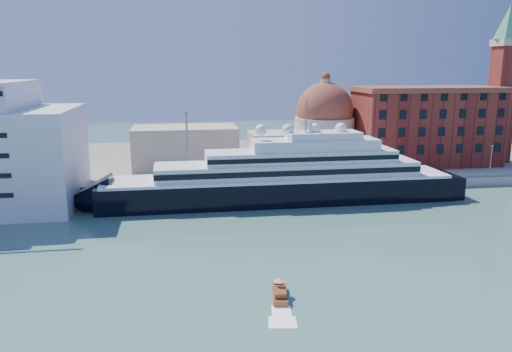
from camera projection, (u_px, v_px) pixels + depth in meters
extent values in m
plane|color=#3B665C|center=(300.00, 234.00, 94.79)|extent=(400.00, 400.00, 0.00)
cube|color=gray|center=(267.00, 186.00, 127.29)|extent=(180.00, 10.00, 2.50)
cube|color=slate|center=(245.00, 158.00, 166.87)|extent=(260.00, 72.00, 2.00)
cube|color=slate|center=(271.00, 183.00, 122.56)|extent=(180.00, 0.10, 1.20)
cube|color=black|center=(278.00, 192.00, 116.56)|extent=(81.75, 12.58, 6.81)
cone|color=black|center=(88.00, 200.00, 109.86)|extent=(10.48, 12.58, 12.58)
cube|color=black|center=(441.00, 187.00, 122.98)|extent=(6.29, 11.53, 6.29)
cube|color=white|center=(279.00, 177.00, 115.77)|extent=(79.65, 12.79, 0.63)
cube|color=white|center=(287.00, 169.00, 115.69)|extent=(60.79, 10.48, 3.14)
cube|color=black|center=(293.00, 173.00, 110.64)|extent=(60.79, 0.15, 1.26)
cube|color=white|center=(301.00, 156.00, 115.55)|extent=(44.02, 9.43, 2.72)
cube|color=white|center=(314.00, 144.00, 115.48)|extent=(29.34, 8.38, 2.52)
cube|color=white|center=(323.00, 135.00, 115.35)|extent=(16.77, 7.34, 1.68)
cylinder|color=slate|center=(306.00, 116.00, 113.75)|extent=(0.31, 0.31, 7.34)
sphere|color=white|center=(261.00, 130.00, 112.75)|extent=(2.72, 2.72, 2.72)
sphere|color=white|center=(288.00, 130.00, 113.73)|extent=(2.72, 2.72, 2.72)
sphere|color=white|center=(315.00, 129.00, 114.71)|extent=(2.72, 2.72, 2.72)
sphere|color=white|center=(341.00, 129.00, 115.69)|extent=(2.72, 2.72, 2.72)
cube|color=white|center=(8.00, 213.00, 105.96)|extent=(13.78, 7.38, 1.75)
cube|color=white|center=(19.00, 205.00, 106.49)|extent=(4.90, 3.70, 1.31)
cube|color=maroon|center=(280.00, 295.00, 68.48)|extent=(2.86, 6.09, 0.98)
cube|color=maroon|center=(280.00, 293.00, 67.35)|extent=(1.93, 2.66, 0.78)
cylinder|color=slate|center=(280.00, 286.00, 68.69)|extent=(0.06, 0.06, 1.56)
cone|color=red|center=(280.00, 280.00, 68.50)|extent=(1.76, 1.76, 0.39)
cube|color=maroon|center=(426.00, 128.00, 150.23)|extent=(42.00, 18.00, 22.00)
cube|color=brown|center=(429.00, 89.00, 147.75)|extent=(43.00, 19.00, 1.50)
cube|color=maroon|center=(501.00, 105.00, 152.57)|extent=(6.00, 6.00, 35.00)
cube|color=beige|center=(507.00, 43.00, 148.59)|extent=(7.00, 7.00, 2.00)
cone|color=#408D66|center=(510.00, 22.00, 147.30)|extent=(8.40, 8.40, 10.00)
cylinder|color=beige|center=(324.00, 140.00, 152.19)|extent=(18.00, 18.00, 14.00)
sphere|color=brown|center=(325.00, 111.00, 150.26)|extent=(17.00, 17.00, 17.00)
cylinder|color=beige|center=(326.00, 84.00, 148.54)|extent=(3.00, 3.00, 3.00)
cube|color=beige|center=(280.00, 149.00, 148.51)|extent=(18.00, 14.00, 10.00)
cube|color=beige|center=(185.00, 147.00, 145.86)|extent=(30.00, 16.00, 12.00)
cylinder|color=slate|center=(12.00, 176.00, 113.92)|extent=(0.24, 0.24, 8.00)
cube|color=slate|center=(10.00, 159.00, 113.04)|extent=(0.80, 0.30, 0.25)
cylinder|color=slate|center=(146.00, 172.00, 118.60)|extent=(0.24, 0.24, 8.00)
cube|color=slate|center=(145.00, 155.00, 117.71)|extent=(0.80, 0.30, 0.25)
cylinder|color=slate|center=(270.00, 168.00, 123.27)|extent=(0.24, 0.24, 8.00)
cube|color=slate|center=(270.00, 152.00, 122.39)|extent=(0.80, 0.30, 0.25)
cylinder|color=slate|center=(384.00, 164.00, 127.95)|extent=(0.24, 0.24, 8.00)
cube|color=slate|center=(385.00, 149.00, 127.07)|extent=(0.80, 0.30, 0.25)
cylinder|color=slate|center=(491.00, 161.00, 132.63)|extent=(0.24, 0.24, 8.00)
cube|color=slate|center=(492.00, 146.00, 131.74)|extent=(0.80, 0.30, 0.25)
cylinder|color=slate|center=(187.00, 149.00, 121.01)|extent=(0.50, 0.50, 18.00)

